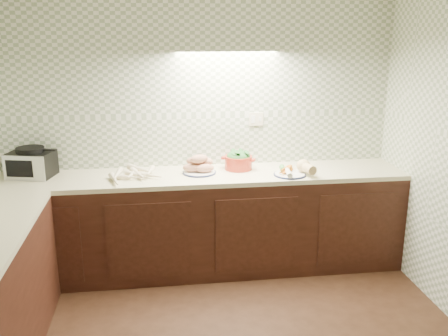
{
  "coord_description": "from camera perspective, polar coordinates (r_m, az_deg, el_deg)",
  "views": [
    {
      "loc": [
        -0.36,
        -2.65,
        2.15
      ],
      "look_at": [
        0.18,
        1.25,
        1.02
      ],
      "focal_mm": 40.0,
      "sensor_mm": 36.0,
      "label": 1
    }
  ],
  "objects": [
    {
      "name": "parsnip_pile",
      "position": [
        4.26,
        -10.44,
        -0.8
      ],
      "size": [
        0.42,
        0.43,
        0.08
      ],
      "color": "#F8EFC5",
      "rests_on": "counter"
    },
    {
      "name": "sweet_potato_plate",
      "position": [
        4.37,
        -2.86,
        0.21
      ],
      "size": [
        0.3,
        0.29,
        0.17
      ],
      "rotation": [
        0.0,
        0.0,
        -0.18
      ],
      "color": "#151B41",
      "rests_on": "counter"
    },
    {
      "name": "room",
      "position": [
        2.72,
        -0.15,
        4.98
      ],
      "size": [
        3.6,
        3.6,
        2.6
      ],
      "color": "black",
      "rests_on": "ground"
    },
    {
      "name": "veg_plate",
      "position": [
        4.37,
        8.23,
        -0.14
      ],
      "size": [
        0.34,
        0.31,
        0.13
      ],
      "rotation": [
        0.0,
        0.0,
        0.07
      ],
      "color": "#151B41",
      "rests_on": "counter"
    },
    {
      "name": "dutch_oven",
      "position": [
        4.47,
        1.66,
        0.9
      ],
      "size": [
        0.32,
        0.32,
        0.17
      ],
      "rotation": [
        0.0,
        0.0,
        -0.42
      ],
      "color": "#AF2E1D",
      "rests_on": "counter"
    },
    {
      "name": "toaster_oven",
      "position": [
        4.55,
        -21.17,
        0.53
      ],
      "size": [
        0.41,
        0.36,
        0.26
      ],
      "rotation": [
        0.0,
        0.0,
        -0.24
      ],
      "color": "black",
      "rests_on": "counter"
    },
    {
      "name": "counter",
      "position": [
        3.75,
        -12.17,
        -11.3
      ],
      "size": [
        3.6,
        3.6,
        0.9
      ],
      "color": "black",
      "rests_on": "ground"
    },
    {
      "name": "onion_bowl",
      "position": [
        4.48,
        -2.62,
        0.43
      ],
      "size": [
        0.16,
        0.16,
        0.12
      ],
      "color": "black",
      "rests_on": "counter"
    }
  ]
}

